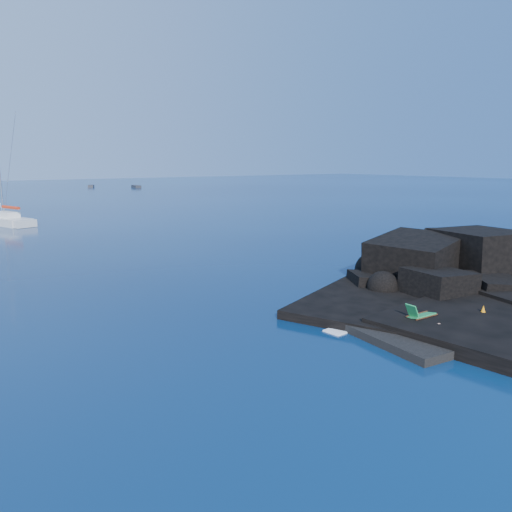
# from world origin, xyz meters

# --- Properties ---
(ground) EXTENTS (400.00, 400.00, 0.00)m
(ground) POSITION_xyz_m (0.00, 0.00, 0.00)
(ground) COLOR black
(ground) RESTS_ON ground
(headland) EXTENTS (24.00, 24.00, 3.60)m
(headland) POSITION_xyz_m (13.00, 3.00, 0.00)
(headland) COLOR black
(headland) RESTS_ON ground
(beach) EXTENTS (9.08, 6.86, 0.70)m
(beach) POSITION_xyz_m (4.50, 0.50, 0.00)
(beach) COLOR black
(beach) RESTS_ON ground
(surf_foam) EXTENTS (10.00, 8.00, 0.06)m
(surf_foam) POSITION_xyz_m (5.00, 5.00, 0.00)
(surf_foam) COLOR white
(surf_foam) RESTS_ON ground
(sailboat) EXTENTS (5.99, 12.56, 12.93)m
(sailboat) POSITION_xyz_m (-4.88, 53.11, 0.00)
(sailboat) COLOR silver
(sailboat) RESTS_ON ground
(deck_chair) EXTENTS (1.55, 0.72, 1.05)m
(deck_chair) POSITION_xyz_m (3.48, 0.70, 0.87)
(deck_chair) COLOR #1D8343
(deck_chair) RESTS_ON beach
(towel) EXTENTS (2.12, 1.28, 0.05)m
(towel) POSITION_xyz_m (2.74, -0.45, 0.38)
(towel) COLOR white
(towel) RESTS_ON beach
(sunbather) EXTENTS (1.94, 0.79, 0.25)m
(sunbather) POSITION_xyz_m (2.74, -0.45, 0.53)
(sunbather) COLOR tan
(sunbather) RESTS_ON towel
(marker_cone) EXTENTS (0.41, 0.41, 0.60)m
(marker_cone) POSITION_xyz_m (6.35, -0.54, 0.65)
(marker_cone) COLOR orange
(marker_cone) RESTS_ON beach
(distant_boat_a) EXTENTS (3.16, 5.04, 0.64)m
(distant_boat_a) POSITION_xyz_m (30.67, 133.29, 0.00)
(distant_boat_a) COLOR #28282E
(distant_boat_a) RESTS_ON ground
(distant_boat_b) EXTENTS (2.28, 5.32, 0.69)m
(distant_boat_b) POSITION_xyz_m (40.29, 123.29, 0.00)
(distant_boat_b) COLOR #26262B
(distant_boat_b) RESTS_ON ground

